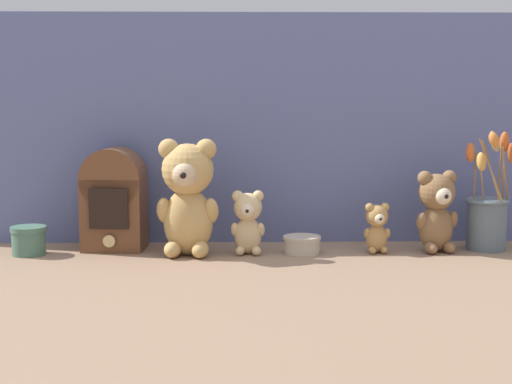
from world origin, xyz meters
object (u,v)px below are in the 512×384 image
object	(u,v)px
flower_vase	(487,215)
teddy_bear_large	(188,195)
teddy_bear_medium	(437,210)
teddy_bear_small	(248,221)
vintage_radio	(114,198)
teddy_bear_tiny	(377,227)
decorative_tin_short	(302,245)
decorative_tin_tall	(28,241)

from	to	relation	value
flower_vase	teddy_bear_large	bearing A→B (deg)	-176.42
teddy_bear_medium	teddy_bear_small	distance (m)	0.51
vintage_radio	teddy_bear_medium	bearing A→B (deg)	-3.54
teddy_bear_tiny	decorative_tin_short	size ratio (longest dim) A/B	1.34
teddy_bear_large	teddy_bear_tiny	size ratio (longest dim) A/B	2.28
vintage_radio	decorative_tin_short	bearing A→B (deg)	-7.94
teddy_bear_large	flower_vase	xyz separation A→B (m)	(0.81, 0.05, -0.06)
flower_vase	decorative_tin_short	distance (m)	0.51
teddy_bear_large	teddy_bear_small	bearing A→B (deg)	4.22
teddy_bear_tiny	decorative_tin_tall	size ratio (longest dim) A/B	1.44
teddy_bear_tiny	flower_vase	bearing A→B (deg)	5.92
teddy_bear_tiny	flower_vase	world-z (taller)	flower_vase
decorative_tin_short	flower_vase	bearing A→B (deg)	4.48
teddy_bear_large	decorative_tin_tall	xyz separation A→B (m)	(-0.42, 0.01, -0.12)
teddy_bear_large	flower_vase	bearing A→B (deg)	3.58
teddy_bear_small	vintage_radio	size ratio (longest dim) A/B	0.61
teddy_bear_large	vintage_radio	xyz separation A→B (m)	(-0.20, 0.08, -0.02)
teddy_bear_medium	teddy_bear_large	bearing A→B (deg)	-177.59
teddy_bear_small	vintage_radio	world-z (taller)	vintage_radio
flower_vase	decorative_tin_tall	bearing A→B (deg)	-178.23
vintage_radio	decorative_tin_tall	bearing A→B (deg)	-162.33
teddy_bear_medium	teddy_bear_small	world-z (taller)	teddy_bear_medium
teddy_bear_large	decorative_tin_tall	size ratio (longest dim) A/B	3.28
teddy_bear_large	teddy_bear_tiny	bearing A→B (deg)	2.15
teddy_bear_small	vintage_radio	distance (m)	0.37
teddy_bear_medium	decorative_tin_short	world-z (taller)	teddy_bear_medium
teddy_bear_large	flower_vase	world-z (taller)	flower_vase
teddy_bear_tiny	decorative_tin_short	xyz separation A→B (m)	(-0.20, -0.01, -0.05)
teddy_bear_small	flower_vase	bearing A→B (deg)	3.43
flower_vase	vintage_radio	bearing A→B (deg)	178.24
decorative_tin_tall	vintage_radio	bearing A→B (deg)	17.67
teddy_bear_large	vintage_radio	world-z (taller)	teddy_bear_large
flower_vase	decorative_tin_short	bearing A→B (deg)	-175.52
teddy_bear_medium	decorative_tin_short	xyz separation A→B (m)	(-0.36, -0.02, -0.09)
decorative_tin_short	vintage_radio	bearing A→B (deg)	172.06
teddy_bear_small	decorative_tin_short	distance (m)	0.16
teddy_bear_medium	vintage_radio	distance (m)	0.87
teddy_bear_tiny	decorative_tin_short	distance (m)	0.21
teddy_bear_large	decorative_tin_short	distance (m)	0.33
teddy_bear_tiny	vintage_radio	xyz separation A→B (m)	(-0.71, 0.06, 0.07)
vintage_radio	decorative_tin_tall	world-z (taller)	vintage_radio
vintage_radio	teddy_bear_large	bearing A→B (deg)	-21.72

